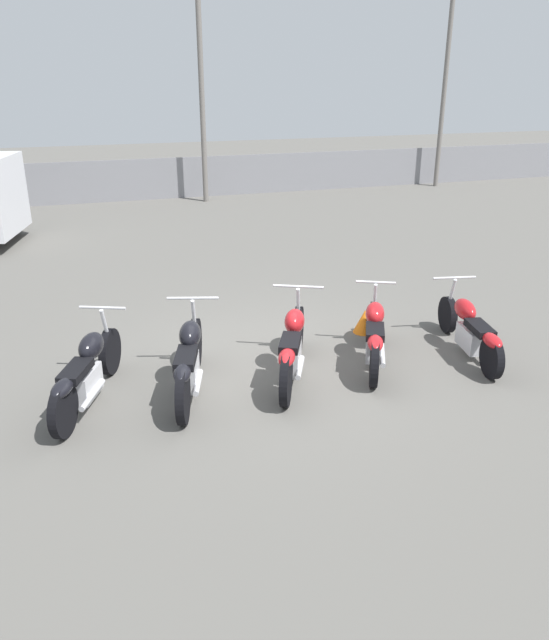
{
  "coord_description": "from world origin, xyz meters",
  "views": [
    {
      "loc": [
        -2.44,
        -7.59,
        3.77
      ],
      "look_at": [
        0.0,
        -0.11,
        0.65
      ],
      "focal_mm": 35.0,
      "sensor_mm": 36.0,
      "label": 1
    }
  ],
  "objects_px": {
    "motorcycle_slot_0": "(87,372)",
    "traffic_cone_near": "(365,321)",
    "motorcycle_slot_3": "(374,336)",
    "motorcycle_slot_2": "(293,346)",
    "light_pole_left": "(447,63)",
    "motorcycle_slot_4": "(470,329)",
    "motorcycle_slot_1": "(189,360)",
    "light_pole_right": "(200,56)"
  },
  "relations": [
    {
      "from": "motorcycle_slot_4",
      "to": "traffic_cone_near",
      "type": "distance_m",
      "value": 1.62
    },
    {
      "from": "light_pole_left",
      "to": "motorcycle_slot_2",
      "type": "height_order",
      "value": "light_pole_left"
    },
    {
      "from": "motorcycle_slot_1",
      "to": "traffic_cone_near",
      "type": "bearing_deg",
      "value": 37.52
    },
    {
      "from": "motorcycle_slot_1",
      "to": "motorcycle_slot_3",
      "type": "bearing_deg",
      "value": 17.66
    },
    {
      "from": "light_pole_left",
      "to": "motorcycle_slot_4",
      "type": "height_order",
      "value": "light_pole_left"
    },
    {
      "from": "motorcycle_slot_0",
      "to": "traffic_cone_near",
      "type": "relative_size",
      "value": 5.62
    },
    {
      "from": "light_pole_left",
      "to": "motorcycle_slot_0",
      "type": "distance_m",
      "value": 18.13
    },
    {
      "from": "motorcycle_slot_1",
      "to": "motorcycle_slot_3",
      "type": "height_order",
      "value": "motorcycle_slot_1"
    },
    {
      "from": "light_pole_left",
      "to": "traffic_cone_near",
      "type": "relative_size",
      "value": 18.67
    },
    {
      "from": "light_pole_left",
      "to": "motorcycle_slot_1",
      "type": "xyz_separation_m",
      "value": [
        -11.34,
        -12.65,
        -3.64
      ]
    },
    {
      "from": "motorcycle_slot_2",
      "to": "traffic_cone_near",
      "type": "xyz_separation_m",
      "value": [
        1.59,
        1.1,
        -0.26
      ]
    },
    {
      "from": "light_pole_left",
      "to": "motorcycle_slot_3",
      "type": "relative_size",
      "value": 3.69
    },
    {
      "from": "motorcycle_slot_2",
      "to": "motorcycle_slot_4",
      "type": "xyz_separation_m",
      "value": [
        2.64,
        -0.11,
        -0.05
      ]
    },
    {
      "from": "motorcycle_slot_0",
      "to": "motorcycle_slot_3",
      "type": "bearing_deg",
      "value": 21.7
    },
    {
      "from": "motorcycle_slot_3",
      "to": "motorcycle_slot_2",
      "type": "bearing_deg",
      "value": -152.89
    },
    {
      "from": "traffic_cone_near",
      "to": "motorcycle_slot_3",
      "type": "bearing_deg",
      "value": -109.87
    },
    {
      "from": "motorcycle_slot_2",
      "to": "motorcycle_slot_4",
      "type": "relative_size",
      "value": 0.98
    },
    {
      "from": "light_pole_left",
      "to": "motorcycle_slot_4",
      "type": "distance_m",
      "value": 15.17
    },
    {
      "from": "light_pole_right",
      "to": "motorcycle_slot_4",
      "type": "xyz_separation_m",
      "value": [
        1.12,
        -12.5,
        -3.84
      ]
    },
    {
      "from": "motorcycle_slot_0",
      "to": "motorcycle_slot_4",
      "type": "bearing_deg",
      "value": 20.55
    },
    {
      "from": "motorcycle_slot_0",
      "to": "motorcycle_slot_3",
      "type": "relative_size",
      "value": 1.11
    },
    {
      "from": "motorcycle_slot_0",
      "to": "motorcycle_slot_2",
      "type": "bearing_deg",
      "value": 20.58
    },
    {
      "from": "motorcycle_slot_2",
      "to": "light_pole_left",
      "type": "bearing_deg",
      "value": 77.27
    },
    {
      "from": "light_pole_right",
      "to": "traffic_cone_near",
      "type": "relative_size",
      "value": 19.38
    },
    {
      "from": "motorcycle_slot_1",
      "to": "motorcycle_slot_2",
      "type": "height_order",
      "value": "motorcycle_slot_2"
    },
    {
      "from": "motorcycle_slot_1",
      "to": "traffic_cone_near",
      "type": "height_order",
      "value": "motorcycle_slot_1"
    },
    {
      "from": "traffic_cone_near",
      "to": "light_pole_right",
      "type": "bearing_deg",
      "value": 90.32
    },
    {
      "from": "light_pole_left",
      "to": "motorcycle_slot_0",
      "type": "height_order",
      "value": "light_pole_left"
    },
    {
      "from": "light_pole_right",
      "to": "motorcycle_slot_2",
      "type": "relative_size",
      "value": 3.42
    },
    {
      "from": "light_pole_right",
      "to": "motorcycle_slot_0",
      "type": "distance_m",
      "value": 13.5
    },
    {
      "from": "light_pole_left",
      "to": "motorcycle_slot_1",
      "type": "height_order",
      "value": "light_pole_left"
    },
    {
      "from": "motorcycle_slot_0",
      "to": "motorcycle_slot_4",
      "type": "height_order",
      "value": "motorcycle_slot_0"
    },
    {
      "from": "motorcycle_slot_2",
      "to": "motorcycle_slot_0",
      "type": "bearing_deg",
      "value": -156.79
    },
    {
      "from": "motorcycle_slot_3",
      "to": "motorcycle_slot_4",
      "type": "xyz_separation_m",
      "value": [
        1.45,
        -0.13,
        -0.04
      ]
    },
    {
      "from": "motorcycle_slot_0",
      "to": "motorcycle_slot_2",
      "type": "xyz_separation_m",
      "value": [
        2.6,
        -0.1,
        0.02
      ]
    },
    {
      "from": "motorcycle_slot_0",
      "to": "traffic_cone_near",
      "type": "xyz_separation_m",
      "value": [
        4.18,
        1.0,
        -0.24
      ]
    },
    {
      "from": "light_pole_left",
      "to": "traffic_cone_near",
      "type": "height_order",
      "value": "light_pole_left"
    },
    {
      "from": "traffic_cone_near",
      "to": "motorcycle_slot_0",
      "type": "bearing_deg",
      "value": -166.59
    },
    {
      "from": "motorcycle_slot_4",
      "to": "traffic_cone_near",
      "type": "bearing_deg",
      "value": 143.06
    },
    {
      "from": "motorcycle_slot_0",
      "to": "motorcycle_slot_4",
      "type": "xyz_separation_m",
      "value": [
        5.24,
        -0.21,
        -0.04
      ]
    },
    {
      "from": "motorcycle_slot_2",
      "to": "light_pole_right",
      "type": "bearing_deg",
      "value": 108.5
    },
    {
      "from": "light_pole_left",
      "to": "light_pole_right",
      "type": "distance_m",
      "value": 8.45
    }
  ]
}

